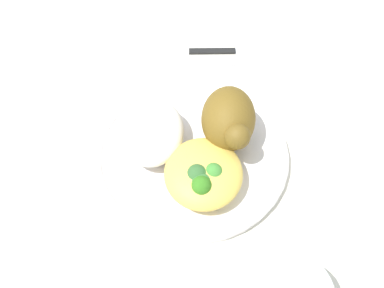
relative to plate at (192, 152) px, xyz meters
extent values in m
plane|color=silver|center=(0.00, 0.00, -0.01)|extent=(2.00, 2.00, 0.00)
cylinder|color=white|center=(0.00, 0.00, 0.00)|extent=(0.26, 0.26, 0.01)
torus|color=white|center=(0.00, 0.00, 0.00)|extent=(0.26, 0.26, 0.01)
ellipsoid|color=brown|center=(-0.03, 0.05, 0.05)|extent=(0.09, 0.07, 0.07)
sphere|color=brown|center=(0.01, 0.06, 0.06)|extent=(0.03, 0.03, 0.03)
ellipsoid|color=white|center=(-0.01, -0.05, 0.03)|extent=(0.11, 0.08, 0.04)
ellipsoid|color=#EAC451|center=(0.05, 0.02, 0.03)|extent=(0.10, 0.10, 0.04)
sphere|color=#407C3B|center=(0.07, 0.02, 0.04)|extent=(0.03, 0.03, 0.03)
sphere|color=#366631|center=(0.06, 0.01, 0.04)|extent=(0.03, 0.03, 0.03)
sphere|color=#438C35|center=(0.05, 0.03, 0.04)|extent=(0.02, 0.02, 0.02)
sphere|color=#367A1E|center=(0.07, 0.02, 0.04)|extent=(0.02, 0.02, 0.02)
cube|color=silver|center=(-0.18, 0.01, -0.01)|extent=(0.02, 0.11, 0.01)
cube|color=silver|center=(-0.19, 0.08, -0.01)|extent=(0.03, 0.04, 0.00)
cube|color=black|center=(-0.22, 0.02, 0.00)|extent=(0.02, 0.08, 0.01)
cube|color=silver|center=(-0.23, 0.11, -0.01)|extent=(0.03, 0.11, 0.00)
camera|label=1|loc=(0.29, 0.02, 0.43)|focal=35.21mm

